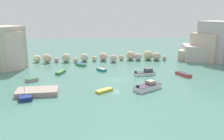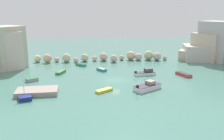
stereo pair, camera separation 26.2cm
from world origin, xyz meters
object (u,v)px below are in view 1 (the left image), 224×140
(moored_boat_5, at_px, (81,65))
(moored_boat_0, at_px, (25,96))
(moored_boat_3, at_px, (102,70))
(moored_boat_6, at_px, (32,80))
(moored_boat_2, at_px, (61,72))
(moored_boat_1, at_px, (184,74))
(moored_boat_7, at_px, (145,73))
(stone_dock, at_px, (37,92))
(moored_boat_8, at_px, (148,87))
(moored_boat_4, at_px, (104,90))

(moored_boat_5, bearing_deg, moored_boat_0, -62.42)
(moored_boat_3, relative_size, moored_boat_6, 1.02)
(moored_boat_0, height_order, moored_boat_6, moored_boat_0)
(moored_boat_2, height_order, moored_boat_5, moored_boat_5)
(moored_boat_0, bearing_deg, moored_boat_1, -89.60)
(moored_boat_7, bearing_deg, moored_boat_5, 131.67)
(stone_dock, bearing_deg, moored_boat_1, 17.02)
(stone_dock, bearing_deg, moored_boat_6, 108.81)
(moored_boat_3, xyz_separation_m, moored_boat_8, (7.80, -15.00, 0.25))
(moored_boat_0, relative_size, moored_boat_1, 1.11)
(moored_boat_3, distance_m, moored_boat_8, 16.91)
(stone_dock, distance_m, moored_boat_3, 19.74)
(moored_boat_2, height_order, moored_boat_4, moored_boat_2)
(moored_boat_7, distance_m, moored_boat_8, 10.42)
(stone_dock, relative_size, moored_boat_2, 2.05)
(moored_boat_0, xyz_separation_m, moored_boat_8, (21.72, 2.31, 0.20))
(moored_boat_1, relative_size, moored_boat_2, 1.24)
(moored_boat_2, relative_size, moored_boat_8, 0.61)
(stone_dock, distance_m, moored_boat_0, 2.49)
(moored_boat_0, xyz_separation_m, moored_boat_1, (32.05, 11.05, -0.05))
(moored_boat_2, bearing_deg, moored_boat_1, -79.72)
(moored_boat_4, height_order, moored_boat_6, moored_boat_6)
(stone_dock, xyz_separation_m, moored_boat_3, (12.17, 15.54, -0.11))
(moored_boat_5, bearing_deg, moored_boat_6, -77.50)
(moored_boat_2, distance_m, moored_boat_8, 22.05)
(moored_boat_1, bearing_deg, stone_dock, 86.95)
(moored_boat_1, bearing_deg, moored_boat_7, 59.81)
(moored_boat_3, distance_m, moored_boat_5, 7.86)
(moored_boat_1, relative_size, moored_boat_6, 1.58)
(moored_boat_0, bearing_deg, moored_boat_4, -100.84)
(moored_boat_4, height_order, moored_boat_5, moored_boat_5)
(moored_boat_0, height_order, moored_boat_2, moored_boat_0)
(moored_boat_4, xyz_separation_m, moored_boat_8, (8.15, 0.46, 0.33))
(moored_boat_3, bearing_deg, moored_boat_5, -174.91)
(moored_boat_8, bearing_deg, moored_boat_3, 84.01)
(moored_boat_4, distance_m, moored_boat_5, 21.92)
(moored_boat_2, relative_size, moored_boat_6, 1.27)
(moored_boat_4, bearing_deg, moored_boat_3, -127.55)
(moored_boat_2, relative_size, moored_boat_4, 1.04)
(moored_boat_3, xyz_separation_m, moored_boat_4, (-0.35, -15.46, -0.09))
(moored_boat_0, relative_size, moored_boat_5, 1.58)
(stone_dock, bearing_deg, moored_boat_5, 71.91)
(moored_boat_3, height_order, moored_boat_5, moored_boat_5)
(moored_boat_1, relative_size, moored_boat_3, 1.54)
(moored_boat_1, relative_size, moored_boat_8, 0.75)
(moored_boat_0, distance_m, moored_boat_1, 33.90)
(moored_boat_0, xyz_separation_m, moored_boat_4, (13.58, 1.85, -0.14))
(moored_boat_6, relative_size, moored_boat_7, 0.55)
(moored_boat_5, relative_size, moored_boat_8, 0.53)
(moored_boat_1, xyz_separation_m, moored_boat_2, (-27.76, 4.76, -0.03))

